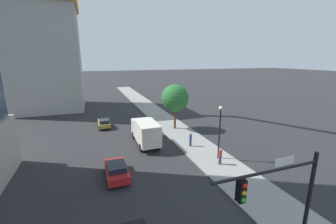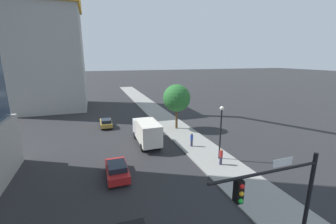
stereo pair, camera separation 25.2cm
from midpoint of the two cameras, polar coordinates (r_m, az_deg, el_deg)
sidewalk at (r=27.90m, az=7.62°, el=-8.47°), size 4.54×120.00×0.15m
construction_building at (r=52.59m, az=-28.64°, el=14.88°), size 18.78×23.57×33.53m
traffic_light_pole at (r=12.13m, az=27.66°, el=-18.68°), size 5.85×0.48×6.11m
street_lamp at (r=23.35m, az=13.91°, el=-3.26°), size 0.44×0.44×5.72m
street_tree at (r=32.65m, az=2.49°, el=3.62°), size 4.08×4.08×6.74m
car_red at (r=21.05m, az=-12.77°, el=-14.47°), size 1.88×4.14×1.45m
car_gold at (r=35.94m, az=-15.63°, el=-2.70°), size 1.74×4.02×1.40m
box_truck at (r=27.60m, az=-5.28°, el=-4.96°), size 2.35×6.61×3.10m
pedestrian_blue_shirt at (r=26.96m, az=6.45°, el=-7.13°), size 0.34×0.34×1.67m
pedestrian_red_shirt at (r=23.06m, az=13.93°, el=-11.19°), size 0.34×0.34×1.68m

